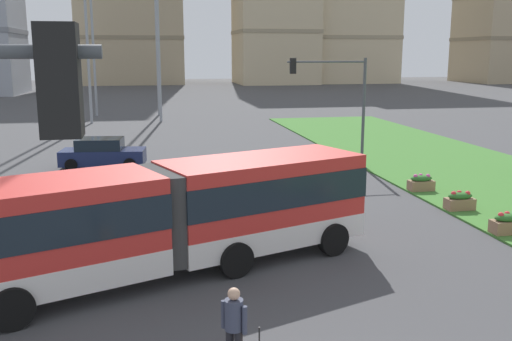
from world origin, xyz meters
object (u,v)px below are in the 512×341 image
(flower_planter_4, at_px, (460,201))
(car_navy_sedan, at_px, (102,153))
(articulated_bus, at_px, (175,215))
(flower_planter_5, at_px, (421,183))
(traffic_light_far_right, at_px, (338,92))
(pedestrian_crossing, at_px, (234,324))
(flower_planter_3, at_px, (508,223))

(flower_planter_4, bearing_deg, car_navy_sedan, 140.47)
(articulated_bus, bearing_deg, flower_planter_4, 21.14)
(car_navy_sedan, xyz_separation_m, flower_planter_5, (14.20, -8.48, -0.33))
(car_navy_sedan, height_order, traffic_light_far_right, traffic_light_far_right)
(articulated_bus, bearing_deg, car_navy_sedan, 100.70)
(pedestrian_crossing, relative_size, flower_planter_3, 1.58)
(flower_planter_4, bearing_deg, traffic_light_far_right, 101.09)
(articulated_bus, distance_m, flower_planter_4, 12.04)
(pedestrian_crossing, height_order, traffic_light_far_right, traffic_light_far_right)
(flower_planter_4, distance_m, traffic_light_far_right, 10.23)
(flower_planter_3, relative_size, flower_planter_4, 1.00)
(flower_planter_5, distance_m, traffic_light_far_right, 7.37)
(flower_planter_5, xyz_separation_m, traffic_light_far_right, (-1.84, 6.16, 3.60))
(car_navy_sedan, xyz_separation_m, flower_planter_4, (14.20, -11.72, -0.33))
(flower_planter_5, relative_size, traffic_light_far_right, 0.19)
(articulated_bus, distance_m, flower_planter_5, 13.55)
(flower_planter_3, distance_m, flower_planter_5, 6.31)
(flower_planter_5, height_order, traffic_light_far_right, traffic_light_far_right)
(articulated_bus, xyz_separation_m, flower_planter_5, (11.17, 7.56, -1.23))
(flower_planter_3, relative_size, flower_planter_5, 1.00)
(articulated_bus, relative_size, flower_planter_3, 10.78)
(car_navy_sedan, distance_m, flower_planter_5, 16.55)
(car_navy_sedan, height_order, flower_planter_5, car_navy_sedan)
(flower_planter_4, xyz_separation_m, traffic_light_far_right, (-1.84, 9.40, 3.60))
(car_navy_sedan, distance_m, flower_planter_4, 18.42)
(car_navy_sedan, relative_size, flower_planter_3, 4.16)
(flower_planter_3, distance_m, traffic_light_far_right, 13.11)
(pedestrian_crossing, xyz_separation_m, flower_planter_4, (10.37, 9.82, -0.58))
(flower_planter_3, height_order, traffic_light_far_right, traffic_light_far_right)
(car_navy_sedan, bearing_deg, flower_planter_5, -30.84)
(car_navy_sedan, xyz_separation_m, traffic_light_far_right, (12.36, -2.32, 3.28))
(flower_planter_4, relative_size, flower_planter_5, 1.00)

